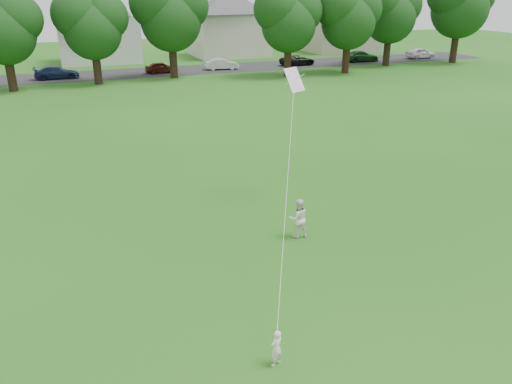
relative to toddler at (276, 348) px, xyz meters
name	(u,v)px	position (x,y,z in m)	size (l,w,h in m)	color
ground	(275,293)	(1.13, 2.66, -0.46)	(160.00, 160.00, 0.00)	#1C5714
street	(111,74)	(1.13, 44.66, -0.46)	(90.00, 7.00, 0.01)	#2D2D30
toddler	(276,348)	(0.00, 0.00, 0.00)	(0.34, 0.22, 0.93)	white
older_boy	(298,218)	(3.23, 5.59, 0.24)	(0.68, 0.53, 1.40)	white
kite	(288,177)	(2.28, 4.47, 2.27)	(2.82, 4.90, 10.85)	white
tree_row	(159,12)	(5.28, 38.62, 5.61)	(82.04, 8.87, 10.43)	black
parked_cars	(162,67)	(6.24, 43.66, 0.14)	(71.99, 2.23, 1.27)	black
house_row	(104,18)	(2.04, 54.66, 4.44)	(77.58, 13.71, 10.56)	silver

